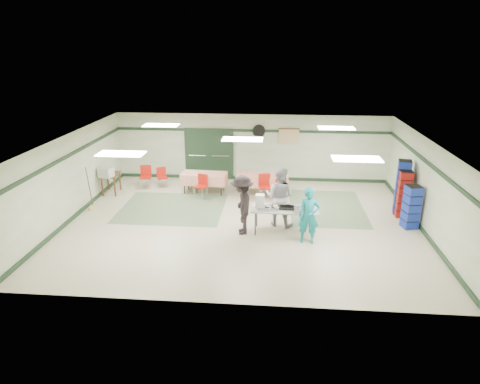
# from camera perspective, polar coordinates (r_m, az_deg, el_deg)

# --- Properties ---
(floor) EXTENTS (11.00, 11.00, 0.00)m
(floor) POSITION_cam_1_polar(r_m,az_deg,el_deg) (13.63, 0.32, -4.03)
(floor) COLOR beige
(floor) RESTS_ON ground
(ceiling) EXTENTS (11.00, 11.00, 0.00)m
(ceiling) POSITION_cam_1_polar(r_m,az_deg,el_deg) (12.79, 0.34, 7.14)
(ceiling) COLOR silver
(ceiling) RESTS_ON wall_back
(wall_back) EXTENTS (11.00, 0.00, 11.00)m
(wall_back) POSITION_cam_1_polar(r_m,az_deg,el_deg) (17.47, 1.52, 5.94)
(wall_back) COLOR beige
(wall_back) RESTS_ON floor
(wall_front) EXTENTS (11.00, 0.00, 11.00)m
(wall_front) POSITION_cam_1_polar(r_m,az_deg,el_deg) (9.00, -1.98, -7.52)
(wall_front) COLOR beige
(wall_front) RESTS_ON floor
(wall_left) EXTENTS (0.00, 9.00, 9.00)m
(wall_left) POSITION_cam_1_polar(r_m,az_deg,el_deg) (14.63, -21.69, 1.85)
(wall_left) COLOR beige
(wall_left) RESTS_ON floor
(wall_right) EXTENTS (0.00, 9.00, 9.00)m
(wall_right) POSITION_cam_1_polar(r_m,az_deg,el_deg) (13.86, 23.63, 0.66)
(wall_right) COLOR beige
(wall_right) RESTS_ON floor
(trim_back) EXTENTS (11.00, 0.06, 0.10)m
(trim_back) POSITION_cam_1_polar(r_m,az_deg,el_deg) (17.29, 1.53, 8.18)
(trim_back) COLOR #1B331F
(trim_back) RESTS_ON wall_back
(baseboard_back) EXTENTS (11.00, 0.06, 0.12)m
(baseboard_back) POSITION_cam_1_polar(r_m,az_deg,el_deg) (17.79, 1.47, 1.88)
(baseboard_back) COLOR #1B331F
(baseboard_back) RESTS_ON floor
(trim_left) EXTENTS (0.06, 9.00, 0.10)m
(trim_left) POSITION_cam_1_polar(r_m,az_deg,el_deg) (14.43, -21.93, 4.50)
(trim_left) COLOR #1B331F
(trim_left) RESTS_ON wall_back
(baseboard_left) EXTENTS (0.06, 9.00, 0.12)m
(baseboard_left) POSITION_cam_1_polar(r_m,az_deg,el_deg) (15.03, -20.98, -2.84)
(baseboard_left) COLOR #1B331F
(baseboard_left) RESTS_ON floor
(trim_right) EXTENTS (0.06, 9.00, 0.10)m
(trim_right) POSITION_cam_1_polar(r_m,az_deg,el_deg) (13.66, 23.90, 3.44)
(trim_right) COLOR #1B331F
(trim_right) RESTS_ON wall_back
(baseboard_right) EXTENTS (0.06, 9.00, 0.12)m
(baseboard_right) POSITION_cam_1_polar(r_m,az_deg,el_deg) (14.29, 22.82, -4.24)
(baseboard_right) COLOR #1B331F
(baseboard_right) RESTS_ON floor
(green_patch_a) EXTENTS (3.50, 3.00, 0.01)m
(green_patch_a) POSITION_cam_1_polar(r_m,az_deg,el_deg) (14.93, -8.99, -2.12)
(green_patch_a) COLOR #5D7858
(green_patch_a) RESTS_ON floor
(green_patch_b) EXTENTS (2.50, 3.50, 0.01)m
(green_patch_b) POSITION_cam_1_polar(r_m,az_deg,el_deg) (15.09, 11.45, -2.04)
(green_patch_b) COLOR #5D7858
(green_patch_b) RESTS_ON floor
(double_door_left) EXTENTS (0.90, 0.06, 2.10)m
(double_door_left) POSITION_cam_1_polar(r_m,az_deg,el_deg) (17.75, -5.64, 5.07)
(double_door_left) COLOR gray
(double_door_left) RESTS_ON floor
(double_door_right) EXTENTS (0.90, 0.06, 2.10)m
(double_door_right) POSITION_cam_1_polar(r_m,az_deg,el_deg) (17.60, -2.58, 5.03)
(double_door_right) COLOR gray
(double_door_right) RESTS_ON floor
(door_frame) EXTENTS (2.00, 0.03, 2.15)m
(door_frame) POSITION_cam_1_polar(r_m,az_deg,el_deg) (17.65, -4.14, 5.04)
(door_frame) COLOR #1B331F
(door_frame) RESTS_ON floor
(wall_fan) EXTENTS (0.50, 0.10, 0.50)m
(wall_fan) POSITION_cam_1_polar(r_m,az_deg,el_deg) (17.25, 2.53, 8.14)
(wall_fan) COLOR black
(wall_fan) RESTS_ON wall_back
(scroll_banner) EXTENTS (0.80, 0.02, 0.60)m
(scroll_banner) POSITION_cam_1_polar(r_m,az_deg,el_deg) (17.28, 6.53, 7.38)
(scroll_banner) COLOR #D7B486
(scroll_banner) RESTS_ON wall_back
(serving_table) EXTENTS (1.99, 0.84, 0.76)m
(serving_table) POSITION_cam_1_polar(r_m,az_deg,el_deg) (12.73, 6.00, -2.37)
(serving_table) COLOR #B2B1AC
(serving_table) RESTS_ON floor
(sheet_tray_right) EXTENTS (0.59, 0.45, 0.02)m
(sheet_tray_right) POSITION_cam_1_polar(r_m,az_deg,el_deg) (12.64, 8.38, -2.38)
(sheet_tray_right) COLOR silver
(sheet_tray_right) RESTS_ON serving_table
(sheet_tray_mid) EXTENTS (0.56, 0.43, 0.02)m
(sheet_tray_mid) POSITION_cam_1_polar(r_m,az_deg,el_deg) (12.79, 5.51, -2.00)
(sheet_tray_mid) COLOR silver
(sheet_tray_mid) RESTS_ON serving_table
(sheet_tray_left) EXTENTS (0.60, 0.46, 0.02)m
(sheet_tray_left) POSITION_cam_1_polar(r_m,az_deg,el_deg) (12.64, 3.84, -2.20)
(sheet_tray_left) COLOR silver
(sheet_tray_left) RESTS_ON serving_table
(baking_pan) EXTENTS (0.45, 0.29, 0.08)m
(baking_pan) POSITION_cam_1_polar(r_m,az_deg,el_deg) (12.68, 6.24, -2.07)
(baking_pan) COLOR black
(baking_pan) RESTS_ON serving_table
(foam_box_stack) EXTENTS (0.26, 0.24, 0.41)m
(foam_box_stack) POSITION_cam_1_polar(r_m,az_deg,el_deg) (12.66, 2.67, -1.23)
(foam_box_stack) COLOR white
(foam_box_stack) RESTS_ON serving_table
(volunteer_teal) EXTENTS (0.62, 0.43, 1.63)m
(volunteer_teal) POSITION_cam_1_polar(r_m,az_deg,el_deg) (12.14, 9.16, -3.15)
(volunteer_teal) COLOR teal
(volunteer_teal) RESTS_ON floor
(volunteer_grey) EXTENTS (1.08, 0.95, 1.87)m
(volunteer_grey) POSITION_cam_1_polar(r_m,az_deg,el_deg) (13.16, 5.29, -0.60)
(volunteer_grey) COLOR #949599
(volunteer_grey) RESTS_ON floor
(volunteer_dark) EXTENTS (0.84, 1.25, 1.79)m
(volunteer_dark) POSITION_cam_1_polar(r_m,az_deg,el_deg) (12.55, 0.27, -1.73)
(volunteer_dark) COLOR black
(volunteer_dark) RESTS_ON floor
(dining_table_a) EXTENTS (1.95, 0.93, 0.77)m
(dining_table_a) POSITION_cam_1_polar(r_m,az_deg,el_deg) (15.95, 3.01, 1.69)
(dining_table_a) COLOR red
(dining_table_a) RESTS_ON floor
(dining_table_b) EXTENTS (1.72, 0.84, 0.77)m
(dining_table_b) POSITION_cam_1_polar(r_m,az_deg,el_deg) (16.17, -4.81, 1.89)
(dining_table_b) COLOR red
(dining_table_b) RESTS_ON floor
(chair_a) EXTENTS (0.52, 0.52, 0.93)m
(chair_a) POSITION_cam_1_polar(r_m,az_deg,el_deg) (15.41, 3.32, 1.06)
(chair_a) COLOR red
(chair_a) RESTS_ON floor
(chair_b) EXTENTS (0.43, 0.43, 0.80)m
(chair_b) POSITION_cam_1_polar(r_m,az_deg,el_deg) (15.47, 0.44, 0.83)
(chair_b) COLOR red
(chair_b) RESTS_ON floor
(chair_c) EXTENTS (0.50, 0.50, 0.84)m
(chair_c) POSITION_cam_1_polar(r_m,az_deg,el_deg) (15.42, 5.59, 0.77)
(chair_c) COLOR red
(chair_c) RESTS_ON floor
(chair_d) EXTENTS (0.53, 0.53, 0.87)m
(chair_d) POSITION_cam_1_polar(r_m,az_deg,el_deg) (15.64, -5.13, 1.13)
(chair_d) COLOR red
(chair_d) RESTS_ON floor
(chair_loose_a) EXTENTS (0.49, 0.49, 0.79)m
(chair_loose_a) POSITION_cam_1_polar(r_m,az_deg,el_deg) (17.00, -10.39, 2.21)
(chair_loose_a) COLOR red
(chair_loose_a) RESTS_ON floor
(chair_loose_b) EXTENTS (0.48, 0.48, 0.91)m
(chair_loose_b) POSITION_cam_1_polar(r_m,az_deg,el_deg) (16.97, -12.45, 2.30)
(chair_loose_b) COLOR red
(chair_loose_b) RESTS_ON floor
(crate_stack_blue_a) EXTENTS (0.47, 0.47, 1.83)m
(crate_stack_blue_a) POSITION_cam_1_polar(r_m,az_deg,el_deg) (14.96, 20.79, 0.58)
(crate_stack_blue_a) COLOR #193099
(crate_stack_blue_a) RESTS_ON floor
(crate_stack_red) EXTENTS (0.41, 0.41, 1.56)m
(crate_stack_red) POSITION_cam_1_polar(r_m,az_deg,el_deg) (14.77, 20.97, -0.24)
(crate_stack_red) COLOR #9A0F10
(crate_stack_red) RESTS_ON floor
(crate_stack_blue_b) EXTENTS (0.50, 0.50, 1.36)m
(crate_stack_blue_b) POSITION_cam_1_polar(r_m,az_deg,el_deg) (13.98, 21.89, -1.87)
(crate_stack_blue_b) COLOR #193099
(crate_stack_blue_b) RESTS_ON floor
(printer_table) EXTENTS (0.65, 0.94, 0.74)m
(printer_table) POSITION_cam_1_polar(r_m,az_deg,el_deg) (16.73, -16.88, 1.96)
(printer_table) COLOR brown
(printer_table) RESTS_ON floor
(office_printer) EXTENTS (0.53, 0.49, 0.36)m
(office_printer) POSITION_cam_1_polar(r_m,az_deg,el_deg) (16.33, -17.42, 2.54)
(office_printer) COLOR #AFAFAA
(office_printer) RESTS_ON printer_table
(broom) EXTENTS (0.05, 0.24, 1.50)m
(broom) POSITION_cam_1_polar(r_m,az_deg,el_deg) (15.25, -19.45, 0.57)
(broom) COLOR brown
(broom) RESTS_ON floor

